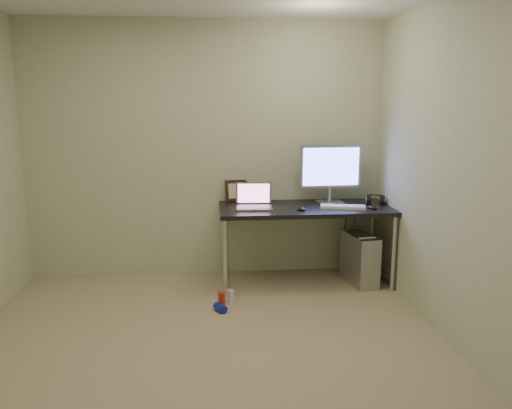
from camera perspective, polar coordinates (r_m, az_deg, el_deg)
name	(u,v)px	position (r m, az deg, el deg)	size (l,w,h in m)	color
floor	(206,356)	(3.62, -5.69, -16.84)	(3.50, 3.50, 0.00)	tan
wall_back	(205,151)	(4.96, -5.80, 6.08)	(3.50, 0.02, 2.50)	beige
wall_right	(464,174)	(3.64, 22.68, 3.26)	(0.02, 3.50, 2.50)	beige
desk	(305,214)	(4.78, 5.61, -1.14)	(1.62, 0.71, 0.75)	black
tower_computer	(360,259)	(4.94, 11.77, -6.09)	(0.28, 0.49, 0.52)	#BBBCC0
cable_a	(345,233)	(5.24, 10.09, -3.20)	(0.01, 0.01, 0.70)	black
cable_b	(354,235)	(5.25, 11.09, -3.44)	(0.01, 0.01, 0.72)	black
can_red	(222,299)	(4.38, -3.96, -10.72)	(0.06, 0.06, 0.12)	#B7331B
can_white	(230,296)	(4.45, -2.93, -10.40)	(0.06, 0.06, 0.11)	white
can_blue	(220,308)	(4.27, -4.10, -11.70)	(0.07, 0.07, 0.12)	#0F20B3
laptop	(254,202)	(4.67, -0.24, 0.28)	(0.35, 0.29, 0.23)	#B3B2B9
monitor	(331,169)	(4.92, 8.51, 4.01)	(0.61, 0.19, 0.57)	#B3B2B9
keyboard	(343,207)	(4.74, 9.89, -0.26)	(0.41, 0.13, 0.02)	white
mouse_right	(373,207)	(4.76, 13.18, -0.25)	(0.07, 0.11, 0.04)	black
mouse_left	(301,208)	(4.59, 5.17, -0.42)	(0.07, 0.12, 0.04)	black
headphones	(375,201)	(5.00, 13.49, 0.42)	(0.20, 0.11, 0.12)	black
picture_frame	(238,190)	(4.99, -2.02, 1.61)	(0.27, 0.03, 0.21)	black
webcam	(259,194)	(4.95, 0.34, 1.22)	(0.04, 0.04, 0.11)	silver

